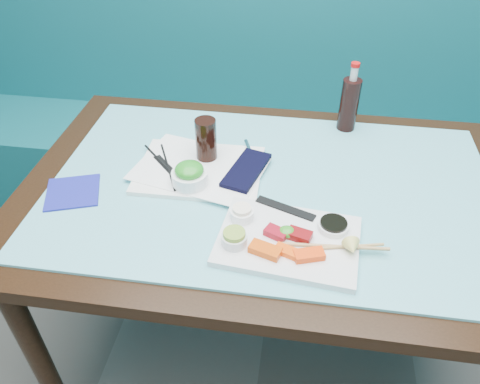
# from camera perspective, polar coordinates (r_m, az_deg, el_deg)

# --- Properties ---
(booth_bench) EXTENTS (3.00, 0.56, 1.17)m
(booth_bench) POSITION_cam_1_polar(r_m,az_deg,el_deg) (2.21, 5.49, 6.40)
(booth_bench) COLOR #0F585F
(booth_bench) RESTS_ON ground
(dining_table) EXTENTS (1.40, 0.90, 0.75)m
(dining_table) POSITION_cam_1_polar(r_m,az_deg,el_deg) (1.36, 3.64, -2.23)
(dining_table) COLOR black
(dining_table) RESTS_ON ground
(glass_top) EXTENTS (1.22, 0.76, 0.01)m
(glass_top) POSITION_cam_1_polar(r_m,az_deg,el_deg) (1.30, 3.79, 0.65)
(glass_top) COLOR #63BCC7
(glass_top) RESTS_ON dining_table
(sashimi_plate) EXTENTS (0.35, 0.27, 0.02)m
(sashimi_plate) POSITION_cam_1_polar(r_m,az_deg,el_deg) (1.13, 5.89, -5.94)
(sashimi_plate) COLOR white
(sashimi_plate) RESTS_ON glass_top
(salmon_left) EXTENTS (0.08, 0.06, 0.02)m
(salmon_left) POSITION_cam_1_polar(r_m,az_deg,el_deg) (1.08, 3.09, -7.08)
(salmon_left) COLOR #E14A09
(salmon_left) RESTS_ON sashimi_plate
(salmon_mid) EXTENTS (0.06, 0.05, 0.01)m
(salmon_mid) POSITION_cam_1_polar(r_m,az_deg,el_deg) (1.08, 5.77, -7.21)
(salmon_mid) COLOR #FF4F0A
(salmon_mid) RESTS_ON sashimi_plate
(salmon_right) EXTENTS (0.08, 0.05, 0.02)m
(salmon_right) POSITION_cam_1_polar(r_m,az_deg,el_deg) (1.08, 8.42, -7.60)
(salmon_right) COLOR #FF400A
(salmon_right) RESTS_ON sashimi_plate
(tuna_left) EXTENTS (0.06, 0.05, 0.02)m
(tuna_left) POSITION_cam_1_polar(r_m,az_deg,el_deg) (1.12, 4.44, -4.99)
(tuna_left) COLOR maroon
(tuna_left) RESTS_ON sashimi_plate
(tuna_right) EXTENTS (0.07, 0.05, 0.02)m
(tuna_right) POSITION_cam_1_polar(r_m,az_deg,el_deg) (1.12, 7.25, -5.24)
(tuna_right) COLOR maroon
(tuna_right) RESTS_ON sashimi_plate
(seaweed_garnish) EXTENTS (0.04, 0.04, 0.02)m
(seaweed_garnish) POSITION_cam_1_polar(r_m,az_deg,el_deg) (1.12, 5.74, -4.84)
(seaweed_garnish) COLOR #308D20
(seaweed_garnish) RESTS_ON sashimi_plate
(ramekin_wasabi) EXTENTS (0.08, 0.08, 0.03)m
(ramekin_wasabi) POSITION_cam_1_polar(r_m,az_deg,el_deg) (1.10, -0.70, -5.78)
(ramekin_wasabi) COLOR white
(ramekin_wasabi) RESTS_ON sashimi_plate
(wasabi_fill) EXTENTS (0.06, 0.06, 0.01)m
(wasabi_fill) POSITION_cam_1_polar(r_m,az_deg,el_deg) (1.08, -0.71, -5.10)
(wasabi_fill) COLOR olive
(wasabi_fill) RESTS_ON ramekin_wasabi
(ramekin_ginger) EXTENTS (0.07, 0.07, 0.02)m
(ramekin_ginger) POSITION_cam_1_polar(r_m,az_deg,el_deg) (1.16, 0.24, -2.72)
(ramekin_ginger) COLOR white
(ramekin_ginger) RESTS_ON sashimi_plate
(ginger_fill) EXTENTS (0.06, 0.06, 0.01)m
(ginger_fill) POSITION_cam_1_polar(r_m,az_deg,el_deg) (1.15, 0.24, -2.09)
(ginger_fill) COLOR white
(ginger_fill) RESTS_ON ramekin_ginger
(soy_dish) EXTENTS (0.08, 0.08, 0.01)m
(soy_dish) POSITION_cam_1_polar(r_m,az_deg,el_deg) (1.16, 11.30, -4.10)
(soy_dish) COLOR white
(soy_dish) RESTS_ON sashimi_plate
(soy_fill) EXTENTS (0.07, 0.07, 0.01)m
(soy_fill) POSITION_cam_1_polar(r_m,az_deg,el_deg) (1.15, 11.36, -3.72)
(soy_fill) COLOR black
(soy_fill) RESTS_ON soy_dish
(lemon_wedge) EXTENTS (0.05, 0.04, 0.04)m
(lemon_wedge) POSITION_cam_1_polar(r_m,az_deg,el_deg) (1.10, 13.50, -6.60)
(lemon_wedge) COLOR #E8DD6E
(lemon_wedge) RESTS_ON sashimi_plate
(chopstick_sleeve) EXTENTS (0.16, 0.08, 0.00)m
(chopstick_sleeve) POSITION_cam_1_polar(r_m,az_deg,el_deg) (1.20, 5.55, -1.98)
(chopstick_sleeve) COLOR black
(chopstick_sleeve) RESTS_ON sashimi_plate
(wooden_chopstick_a) EXTENTS (0.25, 0.03, 0.01)m
(wooden_chopstick_a) POSITION_cam_1_polar(r_m,az_deg,el_deg) (1.12, 11.55, -6.51)
(wooden_chopstick_a) COLOR tan
(wooden_chopstick_a) RESTS_ON sashimi_plate
(wooden_chopstick_b) EXTENTS (0.21, 0.06, 0.01)m
(wooden_chopstick_b) POSITION_cam_1_polar(r_m,az_deg,el_deg) (1.12, 12.06, -6.58)
(wooden_chopstick_b) COLOR tan
(wooden_chopstick_b) RESTS_ON sashimi_plate
(serving_tray) EXTENTS (0.36, 0.27, 0.01)m
(serving_tray) POSITION_cam_1_polar(r_m,az_deg,el_deg) (1.35, -4.91, 2.70)
(serving_tray) COLOR white
(serving_tray) RESTS_ON glass_top
(paper_placemat) EXTENTS (0.40, 0.32, 0.00)m
(paper_placemat) POSITION_cam_1_polar(r_m,az_deg,el_deg) (1.34, -4.93, 2.96)
(paper_placemat) COLOR white
(paper_placemat) RESTS_ON serving_tray
(seaweed_bowl) EXTENTS (0.10, 0.10, 0.04)m
(seaweed_bowl) POSITION_cam_1_polar(r_m,az_deg,el_deg) (1.28, -6.13, 1.71)
(seaweed_bowl) COLOR white
(seaweed_bowl) RESTS_ON serving_tray
(seaweed_salad) EXTENTS (0.08, 0.08, 0.04)m
(seaweed_salad) POSITION_cam_1_polar(r_m,az_deg,el_deg) (1.26, -6.22, 2.70)
(seaweed_salad) COLOR #238B20
(seaweed_salad) RESTS_ON seaweed_bowl
(cola_glass) EXTENTS (0.08, 0.08, 0.13)m
(cola_glass) POSITION_cam_1_polar(r_m,az_deg,el_deg) (1.35, -4.16, 6.41)
(cola_glass) COLOR black
(cola_glass) RESTS_ON serving_tray
(navy_pouch) EXTENTS (0.13, 0.20, 0.01)m
(navy_pouch) POSITION_cam_1_polar(r_m,az_deg,el_deg) (1.32, 0.79, 2.68)
(navy_pouch) COLOR black
(navy_pouch) RESTS_ON serving_tray
(fork) EXTENTS (0.04, 0.10, 0.01)m
(fork) POSITION_cam_1_polar(r_m,az_deg,el_deg) (1.41, 1.13, 5.18)
(fork) COLOR white
(fork) RESTS_ON serving_tray
(black_chopstick_a) EXTENTS (0.18, 0.19, 0.01)m
(black_chopstick_a) POSITION_cam_1_polar(r_m,az_deg,el_deg) (1.36, -9.11, 3.13)
(black_chopstick_a) COLOR black
(black_chopstick_a) RESTS_ON serving_tray
(black_chopstick_b) EXTENTS (0.10, 0.21, 0.01)m
(black_chopstick_b) POSITION_cam_1_polar(r_m,az_deg,el_deg) (1.36, -8.78, 3.09)
(black_chopstick_b) COLOR black
(black_chopstick_b) RESTS_ON serving_tray
(tray_sleeve) EXTENTS (0.10, 0.11, 0.00)m
(tray_sleeve) POSITION_cam_1_polar(r_m,az_deg,el_deg) (1.36, -8.94, 3.06)
(tray_sleeve) COLOR black
(tray_sleeve) RESTS_ON serving_tray
(cola_bottle_body) EXTENTS (0.08, 0.08, 0.17)m
(cola_bottle_body) POSITION_cam_1_polar(r_m,az_deg,el_deg) (1.54, 13.14, 10.32)
(cola_bottle_body) COLOR black
(cola_bottle_body) RESTS_ON glass_top
(cola_bottle_neck) EXTENTS (0.03, 0.03, 0.04)m
(cola_bottle_neck) POSITION_cam_1_polar(r_m,az_deg,el_deg) (1.50, 13.75, 13.87)
(cola_bottle_neck) COLOR silver
(cola_bottle_neck) RESTS_ON cola_bottle_body
(cola_bottle_cap) EXTENTS (0.03, 0.03, 0.01)m
(cola_bottle_cap) POSITION_cam_1_polar(r_m,az_deg,el_deg) (1.49, 13.91, 14.83)
(cola_bottle_cap) COLOR red
(cola_bottle_cap) RESTS_ON cola_bottle_neck
(blue_napkin) EXTENTS (0.18, 0.18, 0.01)m
(blue_napkin) POSITION_cam_1_polar(r_m,az_deg,el_deg) (1.35, -19.72, -0.02)
(blue_napkin) COLOR navy
(blue_napkin) RESTS_ON glass_top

